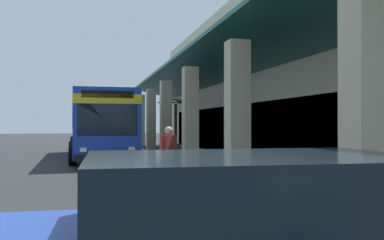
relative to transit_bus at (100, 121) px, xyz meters
The scene contains 6 objects.
ground 8.20m from the transit_bus, 66.98° to the left, with size 120.00×120.00×0.00m, color #262628.
curb_strip 4.55m from the transit_bus, 38.93° to the left, with size 38.35×0.50×0.12m, color #9E998E.
plaza_building 12.84m from the transit_bus, 75.12° to the left, with size 32.26×15.63×7.66m.
transit_bus is the anchor object (origin of this frame).
pedestrian 11.16m from the transit_bus, ahead, with size 0.51×0.51×1.64m.
potted_palm 4.04m from the transit_bus, 89.79° to the left, with size 1.82×1.86×3.06m.
Camera 1 is at (18.64, 0.14, 1.71)m, focal length 39.78 mm.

